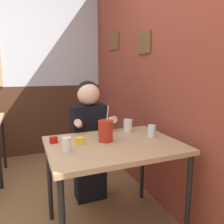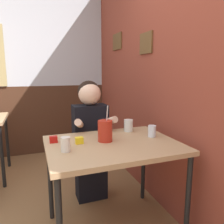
% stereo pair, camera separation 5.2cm
% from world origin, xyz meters
% --- Properties ---
extents(brick_wall_right, '(0.08, 4.48, 2.70)m').
position_xyz_m(brick_wall_right, '(1.31, 1.24, 1.35)').
color(brick_wall_right, brown).
rests_on(brick_wall_right, ground_plane).
extents(back_wall, '(5.57, 0.09, 2.70)m').
position_xyz_m(back_wall, '(-0.02, 2.51, 1.36)').
color(back_wall, silver).
rests_on(back_wall, ground_plane).
extents(main_table, '(1.01, 0.77, 0.77)m').
position_xyz_m(main_table, '(0.71, 0.38, 0.70)').
color(main_table, tan).
rests_on(main_table, ground_plane).
extents(person_seated, '(0.42, 0.42, 1.23)m').
position_xyz_m(person_seated, '(0.67, 0.93, 0.67)').
color(person_seated, black).
rests_on(person_seated, ground_plane).
extents(cocktail_pitcher, '(0.12, 0.12, 0.29)m').
position_xyz_m(cocktail_pitcher, '(0.66, 0.44, 0.86)').
color(cocktail_pitcher, '#B22819').
rests_on(cocktail_pitcher, main_table).
extents(glass_near_pitcher, '(0.07, 0.07, 0.10)m').
position_xyz_m(glass_near_pitcher, '(1.08, 0.42, 0.82)').
color(glass_near_pitcher, silver).
rests_on(glass_near_pitcher, main_table).
extents(glass_center, '(0.08, 0.08, 0.11)m').
position_xyz_m(glass_center, '(0.96, 0.65, 0.83)').
color(glass_center, silver).
rests_on(glass_center, main_table).
extents(glass_far_side, '(0.07, 0.07, 0.10)m').
position_xyz_m(glass_far_side, '(0.33, 0.32, 0.82)').
color(glass_far_side, silver).
rests_on(glass_far_side, main_table).
extents(glass_by_brick, '(0.07, 0.07, 0.10)m').
position_xyz_m(glass_by_brick, '(0.76, 0.71, 0.82)').
color(glass_by_brick, silver).
rests_on(glass_by_brick, main_table).
extents(condiment_ketchup, '(0.06, 0.04, 0.05)m').
position_xyz_m(condiment_ketchup, '(0.27, 0.55, 0.80)').
color(condiment_ketchup, '#B7140F').
rests_on(condiment_ketchup, main_table).
extents(condiment_mustard, '(0.06, 0.04, 0.05)m').
position_xyz_m(condiment_mustard, '(0.46, 0.45, 0.80)').
color(condiment_mustard, yellow).
rests_on(condiment_mustard, main_table).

